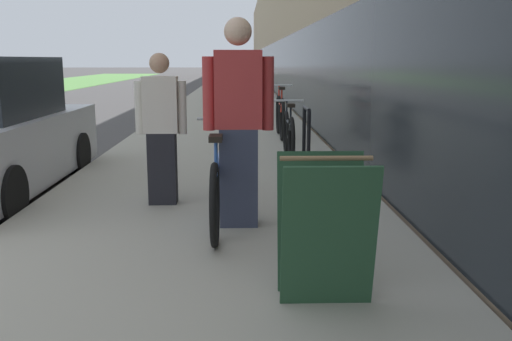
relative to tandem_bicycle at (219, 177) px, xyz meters
The scene contains 10 objects.
sidewalk_slab 19.65m from the tandem_bicycle, 90.39° to the left, with size 3.66×70.00×0.14m.
storefront_facade 28.60m from the tandem_bicycle, 76.31° to the left, with size 10.01×70.00×6.80m.
lawn_strip 26.42m from the tandem_bicycle, 116.47° to the left, with size 6.15×70.00×0.03m.
tandem_bicycle is the anchor object (origin of this frame).
person_rider 0.66m from the tandem_bicycle, 60.39° to the right, with size 0.62×0.24×1.82m.
person_bystander 0.86m from the tandem_bicycle, 141.85° to the left, with size 0.52×0.20×1.53m.
bike_rack_hoop 2.53m from the tandem_bicycle, 64.51° to the left, with size 0.05×0.60×0.84m.
cruiser_bike_nearest 3.27m from the tandem_bicycle, 73.64° to the left, with size 0.52×1.63×0.85m.
cruiser_bike_middle 5.60m from the tandem_bicycle, 80.13° to the left, with size 0.52×1.79×0.98m.
sandwich_board_sign 2.07m from the tandem_bicycle, 69.58° to the right, with size 0.56×0.56×0.90m.
Camera 1 is at (5.34, -3.94, 1.61)m, focal length 40.00 mm.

